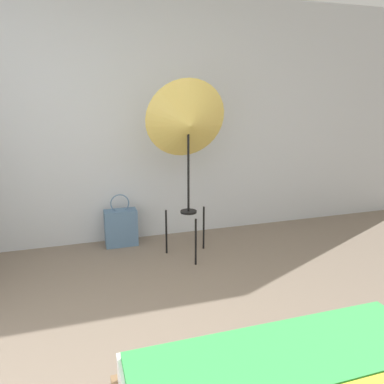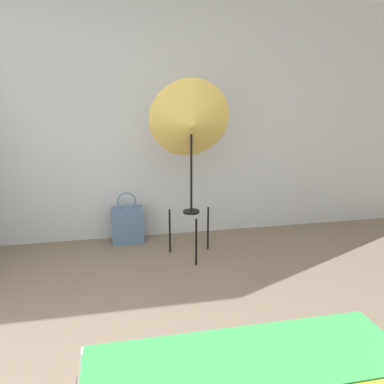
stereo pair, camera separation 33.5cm
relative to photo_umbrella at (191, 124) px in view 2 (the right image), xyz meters
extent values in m
cube|color=#B7BCC1|center=(-0.46, 0.67, -0.02)|extent=(8.00, 0.05, 2.60)
cube|color=green|center=(-0.17, -2.08, -0.90)|extent=(1.46, 0.46, 0.04)
cylinder|color=black|center=(0.00, -0.23, -1.09)|extent=(0.02, 0.02, 0.46)
cylinder|color=black|center=(-0.20, 0.12, -1.09)|extent=(0.02, 0.02, 0.46)
cylinder|color=black|center=(0.20, 0.12, -1.09)|extent=(0.02, 0.02, 0.46)
cylinder|color=black|center=(0.00, 0.00, -0.86)|extent=(0.16, 0.16, 0.02)
cylinder|color=black|center=(0.00, 0.00, -0.42)|extent=(0.02, 0.02, 0.87)
cone|color=#D1B251|center=(0.00, 0.00, 0.01)|extent=(0.78, 0.42, 0.79)
cube|color=slate|center=(-0.61, 0.47, -1.12)|extent=(0.34, 0.17, 0.39)
torus|color=slate|center=(-0.61, 0.47, -0.85)|extent=(0.20, 0.01, 0.20)
camera|label=1|loc=(-1.02, -3.36, 0.25)|focal=35.00mm
camera|label=2|loc=(-0.70, -3.44, 0.25)|focal=35.00mm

